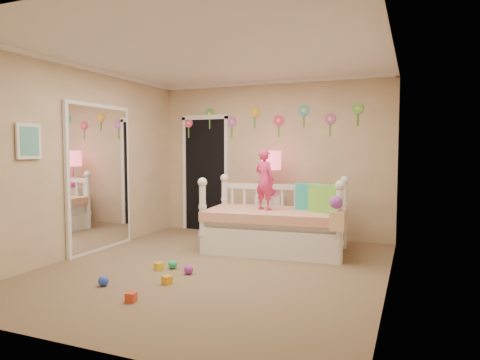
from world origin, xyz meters
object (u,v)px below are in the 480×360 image
at_px(nightstand, 271,218).
at_px(table_lamp, 271,166).
at_px(daybed, 275,214).
at_px(child, 265,180).

bearing_deg(nightstand, table_lamp, -83.14).
height_order(daybed, child, child).
distance_m(daybed, nightstand, 0.80).
bearing_deg(child, daybed, -143.35).
height_order(child, table_lamp, child).
bearing_deg(daybed, nightstand, 107.74).
relative_size(daybed, child, 2.28).
bearing_deg(child, table_lamp, -59.24).
xyz_separation_m(child, nightstand, (-0.16, 0.77, -0.67)).
xyz_separation_m(daybed, table_lamp, (-0.31, 0.72, 0.66)).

